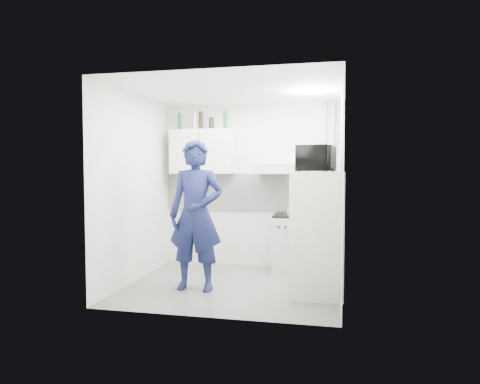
# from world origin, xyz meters

# --- Properties ---
(floor) EXTENTS (2.80, 2.80, 0.00)m
(floor) POSITION_xyz_m (0.00, 0.00, 0.00)
(floor) COLOR #5D5D58
(floor) RESTS_ON ground
(ceiling) EXTENTS (2.80, 2.80, 0.00)m
(ceiling) POSITION_xyz_m (0.00, 0.00, 2.60)
(ceiling) COLOR white
(ceiling) RESTS_ON wall_back
(wall_back) EXTENTS (2.80, 0.00, 2.80)m
(wall_back) POSITION_xyz_m (0.00, 1.25, 1.30)
(wall_back) COLOR beige
(wall_back) RESTS_ON floor
(wall_left) EXTENTS (0.00, 2.60, 2.60)m
(wall_left) POSITION_xyz_m (-1.40, 0.00, 1.30)
(wall_left) COLOR beige
(wall_left) RESTS_ON floor
(wall_right) EXTENTS (0.00, 2.60, 2.60)m
(wall_right) POSITION_xyz_m (1.40, 0.00, 1.30)
(wall_right) COLOR beige
(wall_right) RESTS_ON floor
(person) EXTENTS (0.71, 0.47, 1.95)m
(person) POSITION_xyz_m (-0.43, -0.25, 0.97)
(person) COLOR #141A44
(person) RESTS_ON floor
(stove) EXTENTS (0.53, 0.53, 0.84)m
(stove) POSITION_xyz_m (0.68, 1.00, 0.42)
(stove) COLOR #BAB5AE
(stove) RESTS_ON floor
(fridge) EXTENTS (0.67, 0.67, 1.53)m
(fridge) POSITION_xyz_m (1.10, -0.20, 0.77)
(fridge) COLOR white
(fridge) RESTS_ON floor
(stove_top) EXTENTS (0.50, 0.50, 0.03)m
(stove_top) POSITION_xyz_m (0.68, 1.00, 0.86)
(stove_top) COLOR black
(stove_top) RESTS_ON stove
(saucepan) EXTENTS (0.16, 0.16, 0.09)m
(saucepan) POSITION_xyz_m (0.70, 0.99, 0.92)
(saucepan) COLOR silver
(saucepan) RESTS_ON stove_top
(microwave) EXTENTS (0.63, 0.48, 0.32)m
(microwave) POSITION_xyz_m (1.10, -0.20, 1.69)
(microwave) COLOR black
(microwave) RESTS_ON fridge
(bottle_a) EXTENTS (0.06, 0.06, 0.28)m
(bottle_a) POSITION_xyz_m (-1.13, 1.07, 2.34)
(bottle_a) COLOR #144C1E
(bottle_a) RESTS_ON upper_cabinet
(bottle_c) EXTENTS (0.07, 0.07, 0.29)m
(bottle_c) POSITION_xyz_m (-0.87, 1.07, 2.34)
(bottle_c) COLOR #B2B7BC
(bottle_c) RESTS_ON upper_cabinet
(bottle_d) EXTENTS (0.07, 0.07, 0.29)m
(bottle_d) POSITION_xyz_m (-0.77, 1.07, 2.34)
(bottle_d) COLOR black
(bottle_d) RESTS_ON upper_cabinet
(canister_a) EXTENTS (0.08, 0.08, 0.20)m
(canister_a) POSITION_xyz_m (-0.60, 1.07, 2.30)
(canister_a) COLOR black
(canister_a) RESTS_ON upper_cabinet
(bottle_e) EXTENTS (0.07, 0.07, 0.29)m
(bottle_e) POSITION_xyz_m (-0.37, 1.07, 2.34)
(bottle_e) COLOR #144C1E
(bottle_e) RESTS_ON upper_cabinet
(upper_cabinet) EXTENTS (1.00, 0.35, 0.70)m
(upper_cabinet) POSITION_xyz_m (-0.75, 1.07, 1.85)
(upper_cabinet) COLOR white
(upper_cabinet) RESTS_ON wall_back
(range_hood) EXTENTS (0.60, 0.50, 0.14)m
(range_hood) POSITION_xyz_m (0.45, 1.00, 1.57)
(range_hood) COLOR #BAB5AE
(range_hood) RESTS_ON wall_back
(backsplash) EXTENTS (2.74, 0.03, 0.60)m
(backsplash) POSITION_xyz_m (0.00, 1.24, 1.20)
(backsplash) COLOR white
(backsplash) RESTS_ON wall_back
(pipe_a) EXTENTS (0.05, 0.05, 2.60)m
(pipe_a) POSITION_xyz_m (1.30, 1.17, 1.30)
(pipe_a) COLOR #BAB5AE
(pipe_a) RESTS_ON floor
(pipe_b) EXTENTS (0.04, 0.04, 2.60)m
(pipe_b) POSITION_xyz_m (1.18, 1.17, 1.30)
(pipe_b) COLOR #BAB5AE
(pipe_b) RESTS_ON floor
(ceiling_spot_fixture) EXTENTS (0.10, 0.10, 0.02)m
(ceiling_spot_fixture) POSITION_xyz_m (1.00, 0.20, 2.57)
(ceiling_spot_fixture) COLOR white
(ceiling_spot_fixture) RESTS_ON ceiling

